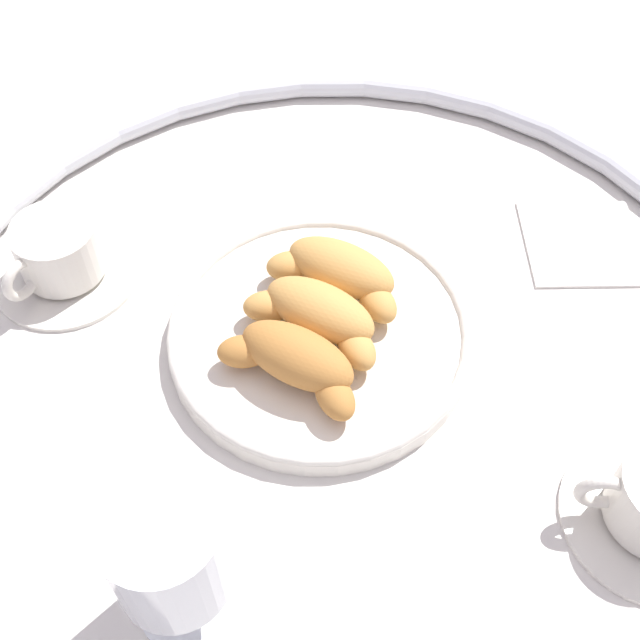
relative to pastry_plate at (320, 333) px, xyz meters
The scene contains 9 objects.
ground_plane 0.03m from the pastry_plate, 126.48° to the left, with size 2.20×2.20×0.00m, color silver.
table_chrome_rim 0.02m from the pastry_plate, 126.48° to the left, with size 0.76×0.76×0.02m, color silver.
pastry_plate is the anchor object (origin of this frame).
croissant_large 0.06m from the pastry_plate, 116.81° to the right, with size 0.12×0.11×0.04m.
croissant_small 0.03m from the pastry_plate, 53.20° to the left, with size 0.12×0.11×0.04m.
croissant_extra 0.06m from the pastry_plate, 62.14° to the left, with size 0.12×0.11×0.04m.
coffee_cup_near 0.25m from the pastry_plate, 23.78° to the right, with size 0.14×0.14×0.06m.
juice_glass_left 0.26m from the pastry_plate, 62.05° to the left, with size 0.08×0.08×0.14m.
folded_napkin 0.28m from the pastry_plate, 161.47° to the right, with size 0.11×0.11×0.01m, color silver.
Camera 1 is at (0.06, 0.39, 0.56)m, focal length 44.73 mm.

